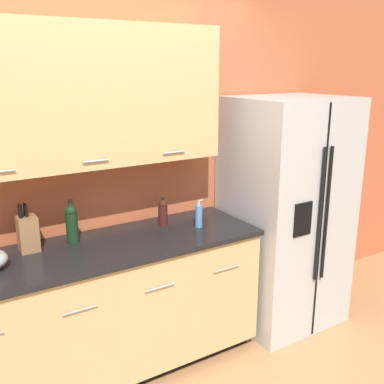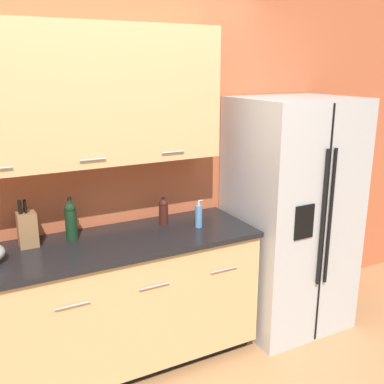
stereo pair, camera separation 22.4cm
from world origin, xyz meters
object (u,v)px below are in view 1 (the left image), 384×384
object	(u,v)px
knife_block	(28,233)
oil_bottle	(163,212)
refrigerator	(285,213)
wine_bottle	(72,223)
soap_dispenser	(199,216)

from	to	relation	value
knife_block	oil_bottle	world-z (taller)	knife_block
refrigerator	knife_block	world-z (taller)	refrigerator
refrigerator	knife_block	size ratio (longest dim) A/B	5.86
knife_block	oil_bottle	bearing A→B (deg)	-0.93
wine_bottle	soap_dispenser	world-z (taller)	wine_bottle
refrigerator	wine_bottle	world-z (taller)	refrigerator
wine_bottle	soap_dispenser	xyz separation A→B (m)	(0.84, -0.18, -0.05)
soap_dispenser	knife_block	bearing A→B (deg)	170.20
refrigerator	knife_block	xyz separation A→B (m)	(-1.90, 0.21, 0.14)
refrigerator	oil_bottle	world-z (taller)	refrigerator
knife_block	soap_dispenser	size ratio (longest dim) A/B	1.57
knife_block	oil_bottle	xyz separation A→B (m)	(0.92, -0.01, -0.02)
soap_dispenser	wine_bottle	bearing A→B (deg)	167.84
wine_bottle	soap_dispenser	distance (m)	0.86
refrigerator	soap_dispenser	xyz separation A→B (m)	(-0.80, 0.02, 0.11)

